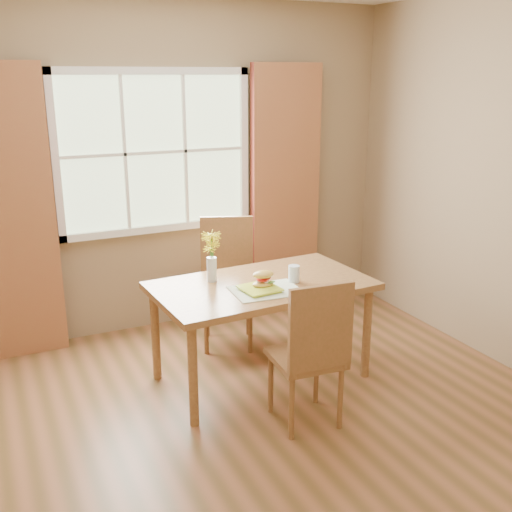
{
  "coord_description": "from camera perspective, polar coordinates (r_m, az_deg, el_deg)",
  "views": [
    {
      "loc": [
        -1.35,
        -2.88,
        2.11
      ],
      "look_at": [
        0.29,
        0.58,
        0.94
      ],
      "focal_mm": 42.0,
      "sensor_mm": 36.0,
      "label": 1
    }
  ],
  "objects": [
    {
      "name": "curtain_right",
      "position": [
        5.38,
        2.8,
        6.15
      ],
      "size": [
        0.65,
        0.08,
        2.2
      ],
      "primitive_type": "cube",
      "color": "maroon",
      "rests_on": "room"
    },
    {
      "name": "placemat",
      "position": [
        3.99,
        0.97,
        -3.31
      ],
      "size": [
        0.47,
        0.36,
        0.01
      ],
      "primitive_type": "cube",
      "rotation": [
        0.0,
        0.0,
        -0.07
      ],
      "color": "beige",
      "rests_on": "dining_table"
    },
    {
      "name": "chair_far",
      "position": [
        4.81,
        -2.76,
        -1.84
      ],
      "size": [
        0.55,
        0.55,
        1.02
      ],
      "rotation": [
        0.0,
        0.0,
        -0.39
      ],
      "color": "brown",
      "rests_on": "room"
    },
    {
      "name": "chair_near",
      "position": [
        3.64,
        5.35,
        -8.79
      ],
      "size": [
        0.43,
        0.43,
        0.97
      ],
      "rotation": [
        0.0,
        0.0,
        -0.08
      ],
      "color": "brown",
      "rests_on": "room"
    },
    {
      "name": "curtain_left",
      "position": [
        4.77,
        -22.43,
        3.47
      ],
      "size": [
        0.65,
        0.08,
        2.2
      ],
      "primitive_type": "cube",
      "color": "maroon",
      "rests_on": "room"
    },
    {
      "name": "dining_table",
      "position": [
        4.17,
        0.54,
        -3.53
      ],
      "size": [
        1.53,
        0.91,
        0.72
      ],
      "rotation": [
        0.0,
        0.0,
        0.05
      ],
      "color": "olive",
      "rests_on": "room"
    },
    {
      "name": "plate",
      "position": [
        3.98,
        0.36,
        -3.22
      ],
      "size": [
        0.26,
        0.26,
        0.01
      ],
      "primitive_type": "cube",
      "rotation": [
        0.0,
        0.0,
        0.09
      ],
      "color": "#C3DF37",
      "rests_on": "placemat"
    },
    {
      "name": "flower_vase",
      "position": [
        4.12,
        -4.27,
        0.51
      ],
      "size": [
        0.14,
        0.14,
        0.35
      ],
      "color": "silver",
      "rests_on": "dining_table"
    },
    {
      "name": "room",
      "position": [
        3.27,
        -0.25,
        3.54
      ],
      "size": [
        4.24,
        3.84,
        2.74
      ],
      "color": "brown",
      "rests_on": "ground"
    },
    {
      "name": "water_glass",
      "position": [
        4.15,
        3.63,
        -1.74
      ],
      "size": [
        0.08,
        0.08,
        0.12
      ],
      "color": "silver",
      "rests_on": "dining_table"
    },
    {
      "name": "window",
      "position": [
        4.97,
        -9.59,
        9.71
      ],
      "size": [
        1.62,
        0.06,
        1.32
      ],
      "color": "#AAC091",
      "rests_on": "room"
    },
    {
      "name": "croissant_sandwich",
      "position": [
        3.99,
        0.69,
        -2.2
      ],
      "size": [
        0.16,
        0.11,
        0.11
      ],
      "rotation": [
        0.0,
        0.0,
        -0.05
      ],
      "color": "#ECC350",
      "rests_on": "plate"
    }
  ]
}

